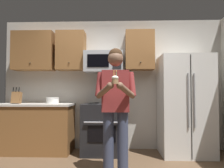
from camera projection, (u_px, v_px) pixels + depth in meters
name	position (u px, v px, depth m)	size (l,w,h in m)	color
wall_back	(112.00, 84.00, 4.43)	(4.40, 0.10, 2.60)	beige
oven_range	(103.00, 128.00, 4.01)	(0.76, 0.70, 0.93)	black
microwave	(104.00, 62.00, 4.18)	(0.74, 0.41, 0.40)	#9EA0A5
refrigerator	(185.00, 105.00, 3.93)	(0.90, 0.75, 1.80)	white
cabinet_row_upper	(75.00, 51.00, 4.26)	(2.78, 0.36, 0.76)	brown
counter_left	(35.00, 128.00, 4.08)	(1.44, 0.66, 0.92)	brown
knife_block	(17.00, 98.00, 4.06)	(0.16, 0.15, 0.32)	brown
bowl_large_white	(53.00, 100.00, 4.07)	(0.24, 0.24, 0.11)	white
person	(116.00, 102.00, 3.02)	(0.60, 0.48, 1.76)	#383F59
cupcake	(115.00, 80.00, 2.70)	(0.09, 0.09, 0.17)	#A87F56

